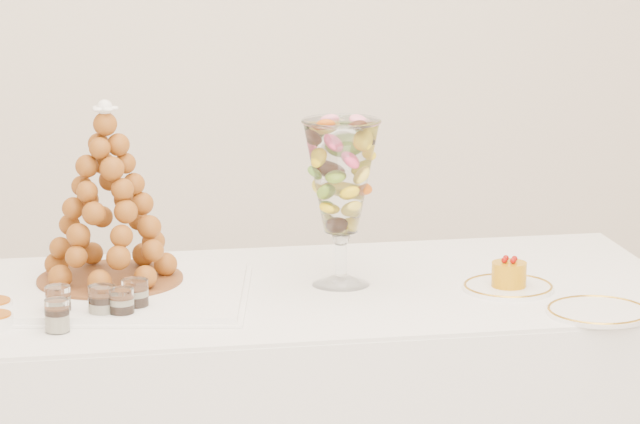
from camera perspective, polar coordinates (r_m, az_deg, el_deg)
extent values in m
cube|color=white|center=(3.35, -2.62, -3.06)|extent=(1.91, 0.78, 0.01)
cube|color=white|center=(3.33, -8.11, -3.01)|extent=(0.67, 0.55, 0.02)
cylinder|color=white|center=(3.40, 0.79, -2.56)|extent=(0.13, 0.13, 0.02)
cylinder|color=white|center=(3.39, 0.79, -1.65)|extent=(0.03, 0.03, 0.09)
sphere|color=white|center=(3.37, 0.79, -0.91)|extent=(0.04, 0.04, 0.04)
cylinder|color=white|center=(3.38, 7.09, -2.84)|extent=(0.20, 0.20, 0.01)
cylinder|color=white|center=(3.23, 10.42, -3.72)|extent=(0.22, 0.22, 0.01)
cylinder|color=white|center=(3.18, -9.83, -3.40)|extent=(0.06, 0.06, 0.07)
cylinder|color=white|center=(3.15, -8.21, -3.44)|extent=(0.07, 0.07, 0.08)
cylinder|color=white|center=(3.19, -6.97, -3.21)|extent=(0.07, 0.07, 0.08)
cylinder|color=white|center=(3.10, -9.87, -3.87)|extent=(0.05, 0.05, 0.07)
cylinder|color=white|center=(3.14, -7.49, -3.51)|extent=(0.06, 0.06, 0.07)
cylinder|color=brown|center=(3.39, -7.91, -2.51)|extent=(0.32, 0.32, 0.01)
cone|color=brown|center=(3.34, -8.01, 0.75)|extent=(0.32, 0.32, 0.39)
sphere|color=white|center=(3.31, -8.11, 3.85)|extent=(0.04, 0.04, 0.04)
cylinder|color=#C68309|center=(3.37, 7.13, -2.34)|extent=(0.08, 0.08, 0.05)
sphere|color=#8A0A05|center=(3.37, 7.34, -1.76)|extent=(0.01, 0.01, 0.01)
sphere|color=#8A0A05|center=(3.37, 7.01, -1.73)|extent=(0.01, 0.01, 0.01)
sphere|color=#8A0A05|center=(3.35, 6.96, -1.81)|extent=(0.01, 0.01, 0.01)
sphere|color=#8A0A05|center=(3.35, 7.28, -1.84)|extent=(0.01, 0.01, 0.01)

